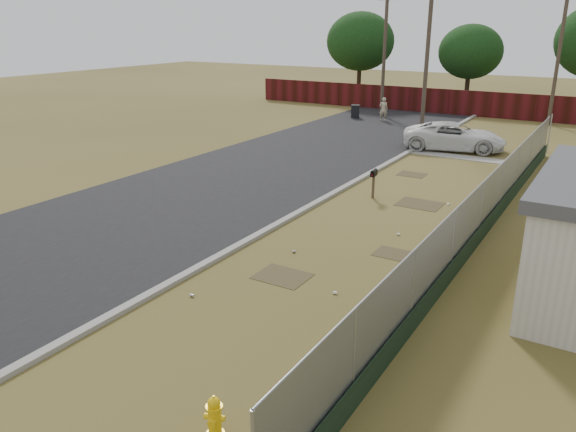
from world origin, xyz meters
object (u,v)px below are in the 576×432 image
Objects in this scene: mailbox at (374,176)px; pedestrian at (384,109)px; fire_hydrant at (215,418)px; trash_bin at (355,111)px; pickup_truck at (454,136)px.

pedestrian is at bearing 110.80° from mailbox.
fire_hydrant is 0.86× the size of trash_bin.
pickup_truck is 3.28× the size of pedestrian.
pickup_truck reaches higher than mailbox.
pedestrian is (-9.42, 30.55, 0.43)m from fire_hydrant.
fire_hydrant is 0.15× the size of pickup_truck.
fire_hydrant is at bearing 91.14° from pedestrian.
pickup_truck reaches higher than fire_hydrant.
pedestrian reaches higher than trash_bin.
trash_bin is at bearing -20.85° from pedestrian.
mailbox reaches higher than fire_hydrant.
fire_hydrant is at bearing -77.61° from mailbox.
trash_bin is (-2.18, 0.19, -0.33)m from pedestrian.
mailbox is 18.12m from pedestrian.
fire_hydrant is 13.95m from mailbox.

